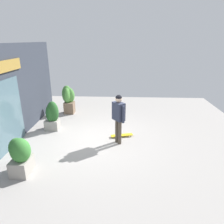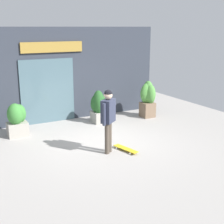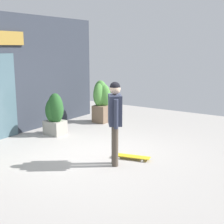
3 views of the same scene
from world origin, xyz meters
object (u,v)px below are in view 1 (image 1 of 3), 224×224
planter_box_left (52,115)px  planter_box_mid (20,155)px  skateboarder (119,114)px  skateboard (122,135)px  planter_box_right (68,98)px

planter_box_left → planter_box_mid: (-2.91, -0.09, -0.07)m
skateboarder → skateboard: (0.49, -0.13, -1.03)m
skateboard → planter_box_left: bearing=155.2°
skateboarder → skateboard: size_ratio=2.06×
skateboarder → planter_box_right: 4.01m
skateboarder → planter_box_left: size_ratio=1.47×
planter_box_right → planter_box_left: bearing=175.9°
skateboarder → skateboard: bearing=37.0°
planter_box_mid → skateboard: bearing=-49.1°
planter_box_right → planter_box_mid: size_ratio=1.28×
skateboard → planter_box_left: (0.54, 2.83, 0.58)m
planter_box_left → planter_box_mid: bearing=-178.2°
skateboard → planter_box_right: bearing=122.0°
planter_box_mid → planter_box_left: bearing=1.8°
skateboard → planter_box_right: planter_box_right is taller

